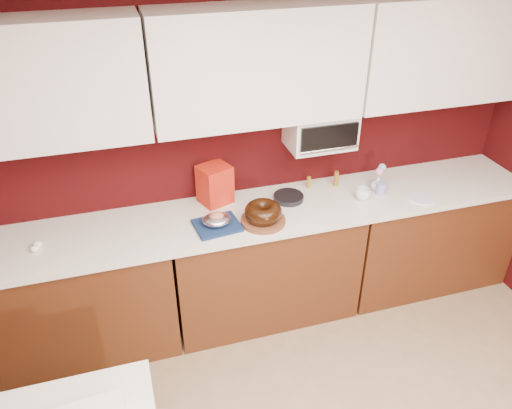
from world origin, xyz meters
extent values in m
cube|color=#360708|center=(0.00, 2.25, 1.25)|extent=(4.00, 0.02, 2.50)
cube|color=#4E250F|center=(-1.33, 1.94, 0.43)|extent=(1.31, 0.58, 0.86)
cube|color=#4E250F|center=(0.00, 1.94, 0.43)|extent=(1.31, 0.58, 0.86)
cube|color=#4E250F|center=(1.33, 1.94, 0.43)|extent=(1.31, 0.58, 0.86)
cube|color=silver|center=(0.00, 1.94, 0.88)|extent=(4.00, 0.62, 0.04)
cube|color=white|center=(-1.33, 2.08, 1.85)|extent=(1.31, 0.33, 0.70)
cube|color=white|center=(0.00, 2.08, 1.85)|extent=(1.31, 0.33, 0.70)
cube|color=white|center=(1.33, 2.08, 1.85)|extent=(1.31, 0.33, 0.70)
cube|color=white|center=(0.45, 2.10, 1.38)|extent=(0.45, 0.30, 0.25)
cube|color=black|center=(0.45, 1.94, 1.38)|extent=(0.40, 0.02, 0.18)
cylinder|color=silver|center=(0.45, 1.93, 1.30)|extent=(0.42, 0.02, 0.02)
cylinder|color=brown|center=(-0.05, 1.80, 0.91)|extent=(0.38, 0.38, 0.03)
torus|color=black|center=(-0.05, 1.80, 0.98)|extent=(0.27, 0.27, 0.10)
cube|color=#13264A|center=(-0.35, 1.83, 0.91)|extent=(0.31, 0.27, 0.02)
ellipsoid|color=silver|center=(-0.35, 1.83, 0.96)|extent=(0.23, 0.22, 0.07)
ellipsoid|color=#BE7256|center=(-0.35, 1.83, 0.98)|extent=(0.10, 0.08, 0.06)
cube|color=#AB0B12|center=(-0.29, 2.15, 1.04)|extent=(0.25, 0.24, 0.28)
cylinder|color=black|center=(0.21, 2.02, 0.92)|extent=(0.27, 0.27, 0.04)
imported|color=white|center=(0.71, 1.88, 0.95)|extent=(0.10, 0.10, 0.10)
cylinder|color=navy|center=(0.87, 1.91, 0.94)|extent=(0.10, 0.10, 0.09)
imported|color=silver|center=(0.87, 1.97, 0.96)|extent=(0.09, 0.09, 0.13)
sphere|color=pink|center=(0.87, 1.97, 1.05)|extent=(0.06, 0.06, 0.06)
sphere|color=#8CA1E0|center=(0.90, 1.99, 1.07)|extent=(0.06, 0.06, 0.06)
cylinder|color=white|center=(1.12, 1.77, 0.91)|extent=(0.25, 0.25, 0.01)
cylinder|color=olive|center=(0.41, 2.14, 0.94)|extent=(0.04, 0.04, 0.09)
ellipsoid|color=silver|center=(-1.44, 1.93, 0.92)|extent=(0.07, 0.07, 0.05)
ellipsoid|color=white|center=(-1.46, 1.89, 0.92)|extent=(0.06, 0.05, 0.04)
cylinder|color=brown|center=(0.61, 2.11, 0.96)|extent=(0.04, 0.04, 0.12)
camera|label=1|loc=(-0.87, -0.80, 2.72)|focal=35.00mm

